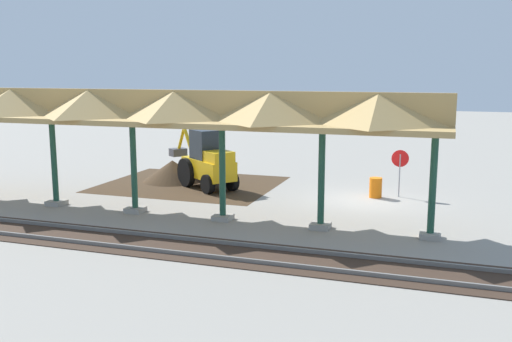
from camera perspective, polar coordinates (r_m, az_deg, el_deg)
The scene contains 8 objects.
ground_plane at distance 25.36m, azimuth 10.82°, elevation -2.95°, with size 120.00×120.00×0.00m, color gray.
dirt_work_zone at distance 28.67m, azimuth -6.59°, elevation -1.33°, with size 8.48×7.00×0.01m, color #42301E.
platform_canopy at distance 22.83m, azimuth -12.34°, elevation 6.17°, with size 23.90×3.20×4.90m.
rail_tracks at distance 17.16m, azimuth 6.81°, elevation -9.06°, with size 60.00×2.58×0.15m.
stop_sign at distance 26.23m, azimuth 14.20°, elevation 0.74°, with size 0.76×0.09×2.13m.
backhoe at distance 27.58m, azimuth -4.93°, elevation 0.91°, with size 4.80×4.10×2.82m.
dirt_mound at distance 29.69m, azimuth -8.32°, elevation -0.99°, with size 6.19×6.19×2.15m, color #42301E.
traffic_barrel at distance 26.03m, azimuth 11.87°, elevation -1.64°, with size 0.56×0.56×0.90m, color orange.
Camera 1 is at (-3.22, 24.52, 5.62)m, focal length 40.00 mm.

